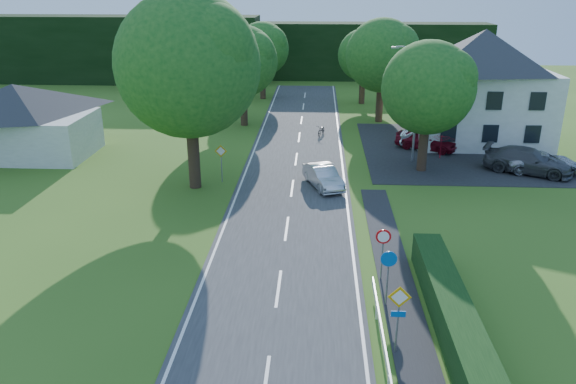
# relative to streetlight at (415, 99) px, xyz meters

# --- Properties ---
(road) EXTENTS (7.00, 80.00, 0.04)m
(road) POSITION_rel_streetlight_xyz_m (-8.06, -10.00, -4.44)
(road) COLOR #343436
(road) RESTS_ON ground
(parking_pad) EXTENTS (14.00, 16.00, 0.04)m
(parking_pad) POSITION_rel_streetlight_xyz_m (3.94, 3.00, -4.44)
(parking_pad) COLOR #232326
(parking_pad) RESTS_ON ground
(line_edge_left) EXTENTS (0.12, 80.00, 0.01)m
(line_edge_left) POSITION_rel_streetlight_xyz_m (-11.31, -10.00, -4.42)
(line_edge_left) COLOR white
(line_edge_left) RESTS_ON road
(line_edge_right) EXTENTS (0.12, 80.00, 0.01)m
(line_edge_right) POSITION_rel_streetlight_xyz_m (-4.81, -10.00, -4.42)
(line_edge_right) COLOR white
(line_edge_right) RESTS_ON road
(line_centre) EXTENTS (0.12, 80.00, 0.01)m
(line_centre) POSITION_rel_streetlight_xyz_m (-8.06, -10.00, -4.42)
(line_centre) COLOR white
(line_centre) RESTS_ON road
(tree_main) EXTENTS (9.40, 9.40, 11.64)m
(tree_main) POSITION_rel_streetlight_xyz_m (-14.06, -6.00, 1.36)
(tree_main) COLOR #185019
(tree_main) RESTS_ON ground
(tree_left_far) EXTENTS (7.00, 7.00, 8.58)m
(tree_left_far) POSITION_rel_streetlight_xyz_m (-13.06, 10.00, -0.17)
(tree_left_far) COLOR #185019
(tree_left_far) RESTS_ON ground
(tree_right_far) EXTENTS (7.40, 7.40, 9.09)m
(tree_right_far) POSITION_rel_streetlight_xyz_m (-1.06, 12.00, 0.08)
(tree_right_far) COLOR #185019
(tree_right_far) RESTS_ON ground
(tree_left_back) EXTENTS (6.60, 6.60, 8.07)m
(tree_left_back) POSITION_rel_streetlight_xyz_m (-12.56, 22.00, -0.43)
(tree_left_back) COLOR #185019
(tree_left_back) RESTS_ON ground
(tree_right_back) EXTENTS (6.20, 6.20, 7.56)m
(tree_right_back) POSITION_rel_streetlight_xyz_m (-2.06, 20.00, -0.68)
(tree_right_back) COLOR #185019
(tree_right_back) RESTS_ON ground
(tree_right_mid) EXTENTS (7.00, 7.00, 8.58)m
(tree_right_mid) POSITION_rel_streetlight_xyz_m (0.44, -2.00, -0.17)
(tree_right_mid) COLOR #185019
(tree_right_mid) RESTS_ON ground
(treeline_left) EXTENTS (44.00, 6.00, 8.00)m
(treeline_left) POSITION_rel_streetlight_xyz_m (-36.06, 32.00, -0.46)
(treeline_left) COLOR black
(treeline_left) RESTS_ON ground
(treeline_right) EXTENTS (30.00, 5.00, 7.00)m
(treeline_right) POSITION_rel_streetlight_xyz_m (-0.06, 36.00, -0.96)
(treeline_right) COLOR black
(treeline_right) RESTS_ON ground
(bungalow_left) EXTENTS (11.00, 6.50, 5.20)m
(bungalow_left) POSITION_rel_streetlight_xyz_m (-28.06, 0.00, -1.75)
(bungalow_left) COLOR #B9B9B4
(bungalow_left) RESTS_ON ground
(house_white) EXTENTS (10.60, 8.40, 8.60)m
(house_white) POSITION_rel_streetlight_xyz_m (5.94, 6.00, -0.06)
(house_white) COLOR silver
(house_white) RESTS_ON ground
(streetlight) EXTENTS (2.03, 0.18, 8.00)m
(streetlight) POSITION_rel_streetlight_xyz_m (0.00, 0.00, 0.00)
(streetlight) COLOR gray
(streetlight) RESTS_ON ground
(sign_priority_right) EXTENTS (0.78, 0.09, 2.59)m
(sign_priority_right) POSITION_rel_streetlight_xyz_m (-3.76, -22.02, -2.67)
(sign_priority_right) COLOR gray
(sign_priority_right) RESTS_ON ground
(sign_roundabout) EXTENTS (0.64, 0.08, 2.37)m
(sign_roundabout) POSITION_rel_streetlight_xyz_m (-3.76, -19.02, -2.79)
(sign_roundabout) COLOR gray
(sign_roundabout) RESTS_ON ground
(sign_speed_limit) EXTENTS (0.64, 0.11, 2.37)m
(sign_speed_limit) POSITION_rel_streetlight_xyz_m (-3.76, -17.03, -2.70)
(sign_speed_limit) COLOR gray
(sign_speed_limit) RESTS_ON ground
(sign_priority_left) EXTENTS (0.78, 0.09, 2.44)m
(sign_priority_left) POSITION_rel_streetlight_xyz_m (-12.56, -5.02, -2.75)
(sign_priority_left) COLOR gray
(sign_priority_left) RESTS_ON ground
(moving_car) EXTENTS (2.73, 4.27, 1.33)m
(moving_car) POSITION_rel_streetlight_xyz_m (-6.17, -5.62, -3.76)
(moving_car) COLOR #B5B6BA
(moving_car) RESTS_ON road
(motorcycle) EXTENTS (1.01, 1.74, 0.86)m
(motorcycle) POSITION_rel_streetlight_xyz_m (-6.26, 6.73, -3.99)
(motorcycle) COLOR black
(motorcycle) RESTS_ON road
(parked_car_red) EXTENTS (4.90, 3.82, 1.56)m
(parked_car_red) POSITION_rel_streetlight_xyz_m (1.62, 3.00, -3.64)
(parked_car_red) COLOR maroon
(parked_car_red) RESTS_ON parking_pad
(parked_car_silver_a) EXTENTS (4.78, 2.49, 1.50)m
(parked_car_silver_a) POSITION_rel_streetlight_xyz_m (2.00, 3.34, -3.67)
(parked_car_silver_a) COLOR silver
(parked_car_silver_a) RESTS_ON parking_pad
(parked_car_grey) EXTENTS (6.04, 4.55, 1.63)m
(parked_car_grey) POSITION_rel_streetlight_xyz_m (7.33, -2.13, -3.61)
(parked_car_grey) COLOR #45454A
(parked_car_grey) RESTS_ON parking_pad
(parked_car_silver_b) EXTENTS (5.04, 2.56, 1.36)m
(parked_car_silver_b) POSITION_rel_streetlight_xyz_m (8.36, -2.00, -3.74)
(parked_car_silver_b) COLOR #A7A7AE
(parked_car_silver_b) RESTS_ON parking_pad
(parasol) EXTENTS (2.17, 2.20, 1.71)m
(parasol) POSITION_rel_streetlight_xyz_m (2.22, 0.74, -3.57)
(parasol) COLOR red
(parasol) RESTS_ON parking_pad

